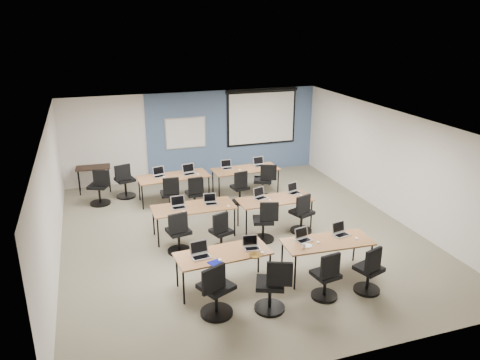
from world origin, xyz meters
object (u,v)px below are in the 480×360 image
object	(u,v)px
laptop_10	(227,166)
laptop_7	(294,190)
training_table_mid_right	(275,201)
task_chair_2	(326,279)
training_table_mid_left	(193,208)
task_chair_5	(221,235)
task_chair_0	(216,294)
laptop_1	(251,245)
task_chair_3	(369,273)
laptop_0	(200,253)
whiteboard	(186,133)
training_table_front_left	(223,255)
task_chair_6	(265,224)
task_chair_9	(195,196)
training_table_back_right	(245,170)
training_table_front_right	(327,243)
spare_chair_a	(125,183)
projector_screen	(262,114)
laptop_2	(303,237)
utility_table	(93,170)
task_chair_11	(264,184)
spare_chair_b	(100,190)
task_chair_1	(272,290)
laptop_5	(211,201)
laptop_8	(159,174)
task_chair_8	(170,197)
task_chair_10	(240,190)
training_table_back_left	(173,177)
laptop_6	(260,196)
laptop_3	(340,232)
laptop_9	(189,171)
laptop_4	(178,205)
task_chair_4	(179,236)

from	to	relation	value
laptop_10	laptop_7	bearing A→B (deg)	-66.44
training_table_mid_right	task_chair_2	size ratio (longest dim) A/B	1.84
training_table_mid_left	laptop_10	distance (m)	2.94
task_chair_5	task_chair_0	bearing A→B (deg)	-127.37
laptop_1	task_chair_3	world-z (taller)	task_chair_3
laptop_0	task_chair_3	distance (m)	3.12
whiteboard	training_table_front_left	world-z (taller)	whiteboard
task_chair_5	task_chair_6	world-z (taller)	task_chair_6
training_table_mid_left	task_chair_9	size ratio (longest dim) A/B	1.98
training_table_mid_right	training_table_back_right	distance (m)	2.44
training_table_front_right	spare_chair_a	distance (m)	6.47
projector_screen	task_chair_0	bearing A→B (deg)	-116.24
training_table_front_left	task_chair_2	world-z (taller)	task_chair_2
laptop_2	utility_table	distance (m)	7.17
task_chair_11	spare_chair_b	world-z (taller)	same
task_chair_0	task_chair_1	xyz separation A→B (m)	(0.96, -0.16, -0.01)
laptop_5	task_chair_5	distance (m)	1.06
laptop_2	laptop_0	bearing A→B (deg)	167.39
training_table_mid_right	laptop_8	world-z (taller)	laptop_8
task_chair_0	task_chair_8	size ratio (longest dim) A/B	1.05
task_chair_5	laptop_7	world-z (taller)	laptop_7
projector_screen	spare_chair_b	bearing A→B (deg)	-164.36
laptop_8	laptop_10	distance (m)	1.96
training_table_mid_right	task_chair_9	distance (m)	2.29
training_table_back_right	task_chair_10	bearing A→B (deg)	-120.82
training_table_back_left	laptop_6	bearing A→B (deg)	-57.54
training_table_mid_right	laptop_0	world-z (taller)	laptop_0
task_chair_0	task_chair_5	size ratio (longest dim) A/B	1.10
training_table_back_right	laptop_3	xyz separation A→B (m)	(0.41, -4.64, 0.10)
task_chair_8	spare_chair_a	xyz separation A→B (m)	(-1.03, 1.41, 0.01)
laptop_1	laptop_6	world-z (taller)	laptop_6
training_table_mid_right	utility_table	xyz separation A→B (m)	(-4.05, 3.93, -0.02)
task_chair_1	laptop_10	size ratio (longest dim) A/B	3.30
task_chair_8	laptop_9	size ratio (longest dim) A/B	2.81
training_table_mid_left	training_table_mid_right	world-z (taller)	same
training_table_back_right	laptop_4	xyz separation A→B (m)	(-2.39, -2.22, 0.10)
task_chair_2	laptop_0	bearing A→B (deg)	145.97
laptop_8	training_table_front_right	bearing A→B (deg)	-79.18
training_table_front_left	task_chair_2	distance (m)	1.92
laptop_4	utility_table	bearing A→B (deg)	112.48
laptop_1	training_table_back_right	bearing A→B (deg)	80.78
laptop_5	laptop_10	bearing A→B (deg)	72.18
training_table_front_right	task_chair_1	bearing A→B (deg)	-148.51
task_chair_4	task_chair_6	bearing A→B (deg)	-11.82
training_table_front_right	task_chair_10	xyz separation A→B (m)	(-0.44, 4.08, -0.29)
training_table_back_right	task_chair_2	bearing A→B (deg)	-95.86
laptop_3	task_chair_4	world-z (taller)	task_chair_4
training_table_back_right	spare_chair_a	size ratio (longest dim) A/B	1.85
laptop_4	laptop_10	world-z (taller)	laptop_4
task_chair_0	utility_table	world-z (taller)	task_chair_0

